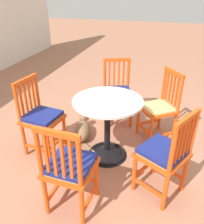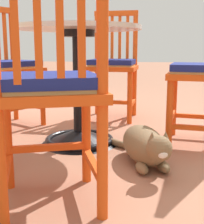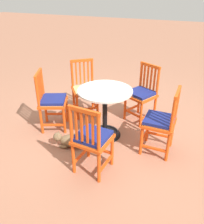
{
  "view_description": "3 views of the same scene",
  "coord_description": "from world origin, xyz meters",
  "px_view_note": "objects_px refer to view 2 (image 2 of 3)",
  "views": [
    {
      "loc": [
        -2.12,
        -0.49,
        1.8
      ],
      "look_at": [
        0.14,
        0.17,
        0.52
      ],
      "focal_mm": 37.57,
      "sensor_mm": 36.0,
      "label": 1
    },
    {
      "loc": [
        2.02,
        0.53,
        0.6
      ],
      "look_at": [
        -0.07,
        0.21,
        0.18
      ],
      "focal_mm": 52.47,
      "sensor_mm": 36.0,
      "label": 2
    },
    {
      "loc": [
        -0.95,
        2.95,
        2.06
      ],
      "look_at": [
        0.13,
        -0.03,
        0.31
      ],
      "focal_mm": 38.81,
      "sensor_mm": 36.0,
      "label": 3
    }
  ],
  "objects_px": {
    "orange_chair_by_planter": "(48,90)",
    "orange_chair_near_fence": "(113,66)",
    "tabby_cat": "(145,146)",
    "cafe_table": "(79,99)",
    "orange_chair_at_corner": "(7,68)"
  },
  "relations": [
    {
      "from": "cafe_table",
      "to": "orange_chair_near_fence",
      "type": "distance_m",
      "value": 0.82
    },
    {
      "from": "cafe_table",
      "to": "tabby_cat",
      "type": "relative_size",
      "value": 1.16
    },
    {
      "from": "orange_chair_by_planter",
      "to": "tabby_cat",
      "type": "height_order",
      "value": "orange_chair_by_planter"
    },
    {
      "from": "orange_chair_by_planter",
      "to": "tabby_cat",
      "type": "distance_m",
      "value": 0.71
    },
    {
      "from": "tabby_cat",
      "to": "orange_chair_near_fence",
      "type": "bearing_deg",
      "value": -164.7
    },
    {
      "from": "orange_chair_by_planter",
      "to": "orange_chair_near_fence",
      "type": "height_order",
      "value": "same"
    },
    {
      "from": "tabby_cat",
      "to": "orange_chair_by_planter",
      "type": "bearing_deg",
      "value": -34.74
    },
    {
      "from": "tabby_cat",
      "to": "cafe_table",
      "type": "bearing_deg",
      "value": -126.89
    },
    {
      "from": "orange_chair_near_fence",
      "to": "tabby_cat",
      "type": "bearing_deg",
      "value": 15.3
    },
    {
      "from": "orange_chair_at_corner",
      "to": "orange_chair_near_fence",
      "type": "bearing_deg",
      "value": 117.98
    },
    {
      "from": "orange_chair_by_planter",
      "to": "orange_chair_near_fence",
      "type": "bearing_deg",
      "value": 178.42
    },
    {
      "from": "cafe_table",
      "to": "orange_chair_by_planter",
      "type": "xyz_separation_m",
      "value": [
        0.82,
        0.07,
        0.16
      ]
    },
    {
      "from": "orange_chair_by_planter",
      "to": "cafe_table",
      "type": "bearing_deg",
      "value": -174.99
    },
    {
      "from": "cafe_table",
      "to": "orange_chair_at_corner",
      "type": "relative_size",
      "value": 0.83
    },
    {
      "from": "orange_chair_at_corner",
      "to": "orange_chair_by_planter",
      "type": "bearing_deg",
      "value": 30.39
    }
  ]
}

